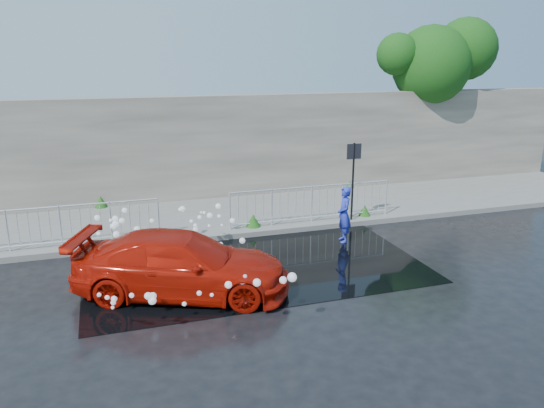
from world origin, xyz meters
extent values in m
plane|color=black|center=(0.00, 0.00, 0.00)|extent=(90.00, 90.00, 0.00)
cube|color=#5F605B|center=(0.00, 5.00, 0.07)|extent=(30.00, 4.00, 0.15)
cube|color=#5F605B|center=(0.00, 3.00, 0.08)|extent=(30.00, 0.25, 0.16)
cube|color=#555048|center=(0.00, 7.20, 1.90)|extent=(30.00, 0.60, 3.50)
cube|color=black|center=(0.50, 1.00, 0.01)|extent=(8.00, 5.00, 0.01)
cylinder|color=black|center=(4.20, 3.10, 1.25)|extent=(0.06, 0.06, 2.50)
cube|color=black|center=(4.20, 3.10, 2.25)|extent=(0.45, 0.04, 0.45)
cylinder|color=#332114|center=(10.00, 8.20, 2.50)|extent=(0.36, 0.36, 5.00)
sphere|color=#0F3E11|center=(9.50, 7.40, 4.60)|extent=(3.02, 3.02, 3.02)
sphere|color=#0F3E11|center=(11.00, 7.40, 5.20)|extent=(2.42, 2.42, 2.42)
sphere|color=#0F3E11|center=(8.00, 7.40, 5.00)|extent=(1.58, 1.58, 1.58)
cylinder|color=silver|center=(-1.50, 3.35, 0.70)|extent=(0.05, 0.05, 1.10)
cylinder|color=silver|center=(-4.00, 3.35, 1.22)|extent=(5.00, 0.04, 0.04)
cylinder|color=silver|center=(-4.00, 3.35, 0.27)|extent=(5.00, 0.04, 0.04)
cylinder|color=silver|center=(0.50, 3.35, 0.70)|extent=(0.05, 0.05, 1.10)
cylinder|color=silver|center=(5.50, 3.35, 0.70)|extent=(0.05, 0.05, 1.10)
cylinder|color=silver|center=(3.00, 3.35, 1.22)|extent=(5.00, 0.04, 0.04)
cylinder|color=silver|center=(3.00, 3.35, 0.27)|extent=(5.00, 0.04, 0.04)
cone|color=#1A4111|center=(-2.00, 3.40, 0.30)|extent=(0.36, 0.36, 0.30)
cone|color=#1A4111|center=(1.20, 3.40, 0.33)|extent=(0.44, 0.44, 0.36)
cone|color=#1A4111|center=(4.80, 3.40, 0.31)|extent=(0.38, 0.38, 0.33)
cone|color=#1A4111|center=(-3.00, 6.90, 0.34)|extent=(0.42, 0.42, 0.37)
cone|color=#1A4111|center=(6.00, 6.90, 0.27)|extent=(0.34, 0.34, 0.25)
sphere|color=white|center=(-2.72, 1.50, 0.56)|extent=(0.18, 0.18, 0.18)
sphere|color=white|center=(-0.72, 2.01, 0.70)|extent=(0.14, 0.14, 0.14)
sphere|color=white|center=(-1.29, 1.30, 0.57)|extent=(0.06, 0.06, 0.06)
sphere|color=white|center=(-2.71, 2.22, 0.91)|extent=(0.16, 0.16, 0.16)
sphere|color=white|center=(-0.80, 2.13, 0.88)|extent=(0.09, 0.09, 0.09)
sphere|color=white|center=(-0.27, 1.13, 0.54)|extent=(0.13, 0.13, 0.13)
sphere|color=white|center=(-2.38, 3.20, 1.02)|extent=(0.15, 0.15, 0.15)
sphere|color=white|center=(-1.70, 1.05, 0.26)|extent=(0.11, 0.11, 0.11)
sphere|color=white|center=(-0.37, 2.01, 0.76)|extent=(0.08, 0.08, 0.08)
sphere|color=white|center=(0.18, 0.88, 0.28)|extent=(0.10, 0.10, 0.10)
sphere|color=white|center=(-2.48, 2.62, 0.91)|extent=(0.15, 0.15, 0.15)
sphere|color=white|center=(-2.64, 2.72, 0.96)|extent=(0.15, 0.15, 0.15)
sphere|color=white|center=(-2.15, 2.15, 0.80)|extent=(0.16, 0.16, 0.16)
sphere|color=white|center=(-1.36, 1.11, 0.39)|extent=(0.18, 0.18, 0.18)
sphere|color=white|center=(-0.33, 1.05, 0.33)|extent=(0.18, 0.18, 0.18)
sphere|color=white|center=(-2.65, 2.16, 0.71)|extent=(0.17, 0.17, 0.17)
sphere|color=white|center=(-2.49, 1.58, 0.75)|extent=(0.12, 0.12, 0.12)
sphere|color=white|center=(0.08, 2.94, 0.98)|extent=(0.16, 0.16, 0.16)
sphere|color=white|center=(-1.76, 2.38, 0.91)|extent=(0.11, 0.11, 0.11)
sphere|color=white|center=(-0.74, 1.91, 0.83)|extent=(0.10, 0.10, 0.10)
sphere|color=white|center=(-0.38, 2.57, 0.95)|extent=(0.08, 0.08, 0.08)
sphere|color=white|center=(-1.09, 1.46, 0.50)|extent=(0.15, 0.15, 0.15)
sphere|color=white|center=(-2.84, 1.14, 0.43)|extent=(0.12, 0.12, 0.12)
sphere|color=white|center=(-1.90, 0.85, 0.31)|extent=(0.16, 0.16, 0.16)
sphere|color=white|center=(-0.07, 2.16, 0.94)|extent=(0.10, 0.10, 0.10)
sphere|color=white|center=(-2.49, 1.80, 0.70)|extent=(0.10, 0.10, 0.10)
sphere|color=white|center=(-0.89, 2.97, 0.99)|extent=(0.16, 0.16, 0.16)
sphere|color=white|center=(-2.65, 1.58, 0.69)|extent=(0.17, 0.17, 0.17)
sphere|color=white|center=(-3.08, 2.93, 0.95)|extent=(0.15, 0.15, 0.15)
sphere|color=white|center=(-2.32, 0.93, 0.26)|extent=(0.10, 0.10, 0.10)
sphere|color=white|center=(-0.39, 1.17, 0.30)|extent=(0.15, 0.15, 0.15)
sphere|color=white|center=(-0.37, 1.01, 0.25)|extent=(0.12, 0.12, 0.12)
sphere|color=white|center=(-0.25, 2.47, 0.89)|extent=(0.16, 0.16, 0.16)
sphere|color=white|center=(0.34, 1.38, 0.49)|extent=(0.15, 0.15, 0.15)
sphere|color=white|center=(-1.82, 1.98, 0.81)|extent=(0.06, 0.06, 0.06)
sphere|color=white|center=(-3.01, 1.23, 0.61)|extent=(0.07, 0.07, 0.07)
sphere|color=white|center=(-2.63, 1.05, 0.40)|extent=(0.17, 0.17, 0.17)
sphere|color=white|center=(-0.06, 1.91, 0.77)|extent=(0.07, 0.07, 0.07)
sphere|color=white|center=(-0.53, 2.44, 0.87)|extent=(0.11, 0.11, 0.11)
sphere|color=white|center=(-2.65, 2.44, 0.90)|extent=(0.17, 0.17, 0.17)
sphere|color=white|center=(0.27, 2.12, 0.80)|extent=(0.14, 0.14, 0.14)
sphere|color=white|center=(-2.75, 2.69, 0.93)|extent=(0.09, 0.09, 0.09)
sphere|color=white|center=(-3.07, 2.04, 0.82)|extent=(0.10, 0.10, 0.10)
sphere|color=white|center=(-0.50, 2.38, 1.02)|extent=(0.06, 0.06, 0.06)
sphere|color=white|center=(-0.97, 2.85, 1.01)|extent=(0.10, 0.10, 0.10)
sphere|color=white|center=(-0.33, -1.38, 0.75)|extent=(0.09, 0.09, 0.09)
sphere|color=white|center=(-2.51, -1.57, 0.75)|extent=(0.10, 0.10, 0.10)
sphere|color=white|center=(-2.84, -1.57, 0.65)|extent=(0.10, 0.10, 0.10)
sphere|color=white|center=(-0.74, -1.07, 0.20)|extent=(0.12, 0.12, 0.12)
sphere|color=white|center=(-0.18, -1.10, 0.50)|extent=(0.10, 0.10, 0.10)
sphere|color=white|center=(-2.82, -1.79, 0.82)|extent=(0.11, 0.11, 0.11)
sphere|color=white|center=(-2.25, -1.94, 0.87)|extent=(0.13, 0.13, 0.13)
sphere|color=white|center=(0.30, -2.35, 1.06)|extent=(0.18, 0.18, 0.18)
sphere|color=white|center=(0.35, -1.71, 0.72)|extent=(0.15, 0.15, 0.15)
sphere|color=white|center=(-3.07, -1.62, 0.86)|extent=(0.08, 0.08, 0.08)
sphere|color=white|center=(-0.76, -1.78, 0.80)|extent=(0.14, 0.14, 0.14)
sphere|color=white|center=(-0.39, -1.43, 0.64)|extent=(0.12, 0.12, 0.12)
sphere|color=white|center=(-2.16, -1.67, 0.64)|extent=(0.15, 0.15, 0.15)
sphere|color=white|center=(-1.08, -1.80, 0.66)|extent=(0.07, 0.07, 0.07)
sphere|color=white|center=(-2.10, -1.06, 0.44)|extent=(0.15, 0.15, 0.15)
sphere|color=white|center=(-1.54, -1.36, 0.33)|extent=(0.09, 0.09, 0.09)
sphere|color=white|center=(-1.29, -1.62, 0.64)|extent=(0.10, 0.10, 0.10)
sphere|color=white|center=(-2.94, -1.76, 0.86)|extent=(0.08, 0.08, 0.08)
sphere|color=white|center=(-0.08, -1.29, 0.67)|extent=(0.15, 0.15, 0.15)
sphere|color=white|center=(-2.86, -1.36, 0.46)|extent=(0.06, 0.06, 0.06)
sphere|color=white|center=(-0.33, -2.22, 0.98)|extent=(0.15, 0.15, 0.15)
imported|color=#A91306|center=(-1.40, -0.16, 0.66)|extent=(4.94, 3.42, 1.33)
imported|color=#2430B4|center=(3.33, 1.80, 0.78)|extent=(0.47, 0.62, 1.55)
camera|label=1|loc=(-2.79, -10.74, 4.95)|focal=35.00mm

